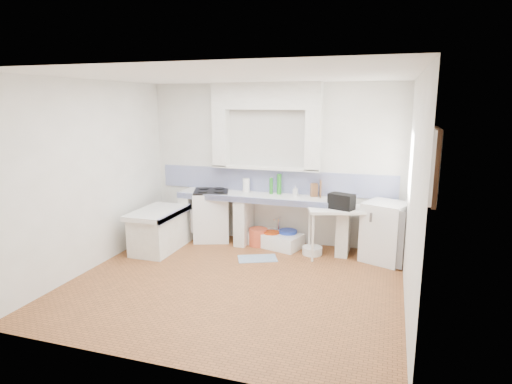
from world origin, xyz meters
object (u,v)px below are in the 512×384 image
(stove, at_px, (212,216))
(fridge, at_px, (385,232))
(sink, at_px, (276,240))
(side_table, at_px, (338,233))

(stove, distance_m, fridge, 3.04)
(stove, bearing_deg, fridge, -22.79)
(fridge, bearing_deg, stove, -161.56)
(stove, distance_m, sink, 1.27)
(sink, bearing_deg, side_table, 7.41)
(sink, bearing_deg, stove, -163.75)
(stove, relative_size, side_table, 0.90)
(stove, xyz_separation_m, side_table, (2.32, -0.23, -0.03))
(sink, height_order, fridge, fridge)
(sink, distance_m, fridge, 1.86)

